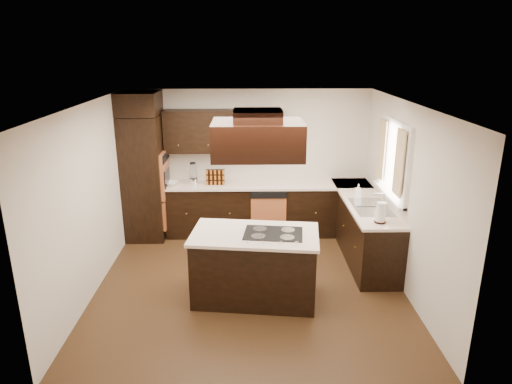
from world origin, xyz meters
The scene contains 30 objects.
floor centered at (0.00, 0.00, -0.01)m, with size 4.20×4.20×0.02m, color brown.
ceiling centered at (0.00, 0.00, 2.51)m, with size 4.20×4.20×0.02m, color white.
wall_back centered at (0.00, 2.11, 1.25)m, with size 4.20×0.02×2.50m, color beige.
wall_front centered at (0.00, -2.11, 1.25)m, with size 4.20×0.02×2.50m, color beige.
wall_left centered at (-2.11, 0.00, 1.25)m, with size 0.02×4.20×2.50m, color beige.
wall_right centered at (2.11, 0.00, 1.25)m, with size 0.02×4.20×2.50m, color beige.
oven_column centered at (-1.78, 1.71, 1.06)m, with size 0.65×0.75×2.12m, color black.
wall_oven_face centered at (-1.43, 1.71, 1.12)m, with size 0.05×0.62×0.78m, color #CF6D3C.
base_cabinets_back centered at (0.03, 1.80, 0.44)m, with size 2.93×0.60×0.88m, color black.
base_cabinets_right centered at (1.80, 0.90, 0.44)m, with size 0.60×2.40×0.88m, color black.
countertop_back centered at (0.03, 1.79, 0.90)m, with size 2.93×0.63×0.04m, color #F8E1D0.
countertop_right centered at (1.79, 0.90, 0.90)m, with size 0.63×2.40×0.04m, color #F8E1D0.
upper_cabinets centered at (-0.43, 1.93, 1.81)m, with size 2.00×0.34×0.72m, color black.
dishwasher_front centered at (0.33, 1.50, 0.40)m, with size 0.60×0.05×0.72m, color #CF6D3C.
window_frame centered at (2.07, 0.55, 1.65)m, with size 0.06×1.32×1.12m, color white.
window_pane centered at (2.10, 0.55, 1.65)m, with size 0.00×1.20×1.00m, color white.
curtain_left centered at (2.01, 0.13, 1.70)m, with size 0.02×0.34×0.90m, color #F4EAC0.
curtain_right centered at (2.01, 0.97, 1.70)m, with size 0.02×0.34×0.90m, color #F4EAC0.
sink_rim centered at (1.80, 0.55, 0.92)m, with size 0.52×0.84×0.01m, color silver.
island centered at (0.07, -0.39, 0.44)m, with size 1.56×0.85×0.88m, color black.
island_top centered at (0.07, -0.39, 0.90)m, with size 1.62×0.91×0.04m, color #F8E1D0.
cooktop centered at (0.30, -0.42, 0.93)m, with size 0.74×0.49×0.01m, color black.
range_hood centered at (0.10, -0.55, 2.16)m, with size 1.05×0.72×0.42m, color black.
hood_duct centered at (0.10, -0.55, 2.44)m, with size 0.55×0.50×0.13m, color black.
blender_base centered at (-0.96, 1.78, 0.97)m, with size 0.15×0.15×0.10m, color silver.
blender_pitcher centered at (-0.96, 1.78, 1.15)m, with size 0.13×0.13×0.26m, color silver.
spice_rack centered at (-0.58, 1.75, 1.05)m, with size 0.31×0.08×0.26m, color black.
mixing_bowl centered at (-1.33, 1.72, 0.95)m, with size 0.24×0.24×0.06m, color white.
soap_bottle centered at (1.71, 1.01, 1.03)m, with size 0.10×0.10×0.21m, color white.
paper_towel centered at (1.76, -0.06, 1.06)m, with size 0.13×0.13×0.29m, color white.
Camera 1 is at (-0.01, -5.76, 3.20)m, focal length 32.00 mm.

